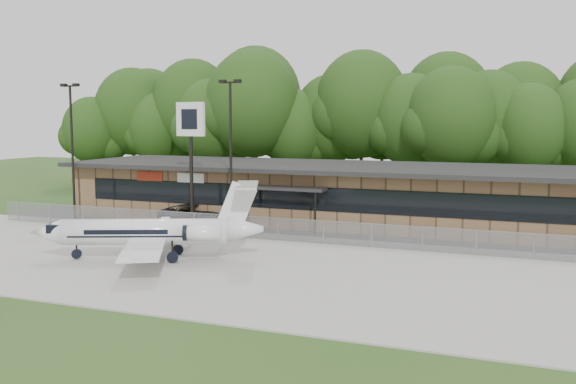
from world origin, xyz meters
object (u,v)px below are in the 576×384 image
at_px(business_jet, 154,233).
at_px(suv, 195,215).
at_px(terminal, 336,193).
at_px(pole_sign, 191,133).

xyz_separation_m(business_jet, suv, (-3.87, 11.21, -0.78)).
bearing_deg(suv, terminal, -55.97).
distance_m(business_jet, pole_sign, 11.01).
relative_size(business_jet, pole_sign, 1.41).
distance_m(terminal, suv, 10.57).
bearing_deg(suv, business_jet, -156.58).
bearing_deg(terminal, suv, -150.36).
height_order(terminal, suv, terminal).
bearing_deg(business_jet, terminal, 49.53).
bearing_deg(suv, pole_sign, -150.53).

